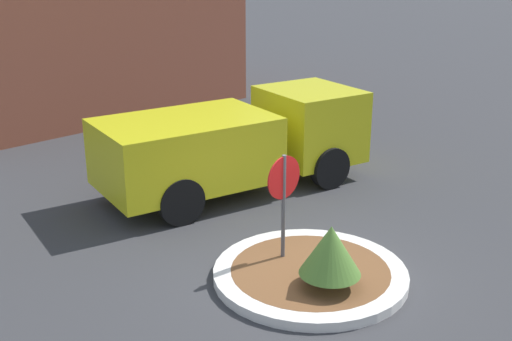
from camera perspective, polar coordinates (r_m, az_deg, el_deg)
ground_plane at (r=10.94m, az=4.82°, el=-9.52°), size 120.00×120.00×0.00m
traffic_island at (r=10.90m, az=4.83°, el=-9.14°), size 3.25×3.25×0.17m
stop_sign at (r=10.77m, az=2.48°, el=-1.77°), size 0.75×0.07×2.01m
island_shrub at (r=10.09m, az=6.65°, el=-7.04°), size 0.98×0.98×1.04m
utility_truck at (r=14.30m, az=-1.82°, el=2.62°), size 6.41×3.40×2.10m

